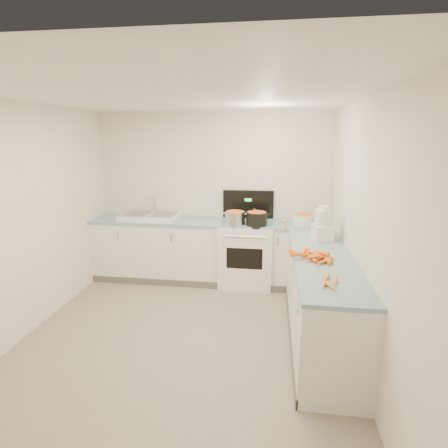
# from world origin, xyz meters

# --- Properties ---
(floor) EXTENTS (3.50, 4.00, 0.00)m
(floor) POSITION_xyz_m (0.00, 0.00, 0.00)
(floor) COLOR gray
(floor) RESTS_ON ground
(ceiling) EXTENTS (3.50, 4.00, 0.00)m
(ceiling) POSITION_xyz_m (0.00, 0.00, 2.50)
(ceiling) COLOR silver
(ceiling) RESTS_ON ground
(wall_back) EXTENTS (3.50, 0.00, 2.50)m
(wall_back) POSITION_xyz_m (0.00, 2.00, 1.25)
(wall_back) COLOR silver
(wall_back) RESTS_ON ground
(wall_front) EXTENTS (3.50, 0.00, 2.50)m
(wall_front) POSITION_xyz_m (0.00, -2.00, 1.25)
(wall_front) COLOR silver
(wall_front) RESTS_ON ground
(wall_left) EXTENTS (0.00, 4.00, 2.50)m
(wall_left) POSITION_xyz_m (-1.75, 0.00, 1.25)
(wall_left) COLOR silver
(wall_left) RESTS_ON ground
(wall_right) EXTENTS (0.00, 4.00, 2.50)m
(wall_right) POSITION_xyz_m (1.75, 0.00, 1.25)
(wall_right) COLOR silver
(wall_right) RESTS_ON ground
(counter_back) EXTENTS (3.50, 0.62, 0.94)m
(counter_back) POSITION_xyz_m (0.00, 1.70, 0.47)
(counter_back) COLOR white
(counter_back) RESTS_ON ground
(counter_right) EXTENTS (0.62, 2.20, 0.94)m
(counter_right) POSITION_xyz_m (1.45, 0.30, 0.47)
(counter_right) COLOR white
(counter_right) RESTS_ON ground
(stove) EXTENTS (0.76, 0.65, 1.36)m
(stove) POSITION_xyz_m (0.55, 1.69, 0.47)
(stove) COLOR white
(stove) RESTS_ON ground
(sink) EXTENTS (0.86, 0.52, 0.31)m
(sink) POSITION_xyz_m (-0.90, 1.70, 0.98)
(sink) COLOR white
(sink) RESTS_ON counter_back
(steel_pot) EXTENTS (0.35, 0.35, 0.21)m
(steel_pot) POSITION_xyz_m (0.40, 1.52, 1.02)
(steel_pot) COLOR silver
(steel_pot) RESTS_ON stove
(black_pot) EXTENTS (0.30, 0.30, 0.21)m
(black_pot) POSITION_xyz_m (0.70, 1.52, 1.02)
(black_pot) COLOR black
(black_pot) RESTS_ON stove
(wooden_spoon) EXTENTS (0.10, 0.34, 0.01)m
(wooden_spoon) POSITION_xyz_m (0.70, 1.52, 1.14)
(wooden_spoon) COLOR #AD7A47
(wooden_spoon) RESTS_ON black_pot
(mixing_bowl) EXTENTS (0.36, 0.36, 0.13)m
(mixing_bowl) POSITION_xyz_m (1.34, 1.70, 1.01)
(mixing_bowl) COLOR white
(mixing_bowl) RESTS_ON counter_back
(extract_bottle) EXTENTS (0.04, 0.04, 0.10)m
(extract_bottle) POSITION_xyz_m (1.07, 1.49, 0.99)
(extract_bottle) COLOR #593319
(extract_bottle) RESTS_ON counter_back
(spice_jar) EXTENTS (0.06, 0.06, 0.10)m
(spice_jar) POSITION_xyz_m (1.07, 1.45, 0.99)
(spice_jar) COLOR #E5B266
(spice_jar) RESTS_ON counter_back
(food_processor) EXTENTS (0.25, 0.29, 0.42)m
(food_processor) POSITION_xyz_m (1.51, 0.92, 1.12)
(food_processor) COLOR white
(food_processor) RESTS_ON counter_right
(carrot_pile) EXTENTS (0.49, 0.41, 0.08)m
(carrot_pile) POSITION_xyz_m (1.33, 0.21, 0.98)
(carrot_pile) COLOR orange
(carrot_pile) RESTS_ON counter_right
(peeled_carrots) EXTENTS (0.17, 0.36, 0.04)m
(peeled_carrots) POSITION_xyz_m (1.40, -0.41, 0.96)
(peeled_carrots) COLOR orange
(peeled_carrots) RESTS_ON counter_right
(peelings) EXTENTS (0.21, 0.17, 0.01)m
(peelings) POSITION_xyz_m (-1.09, 1.72, 1.02)
(peelings) COLOR tan
(peelings) RESTS_ON sink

